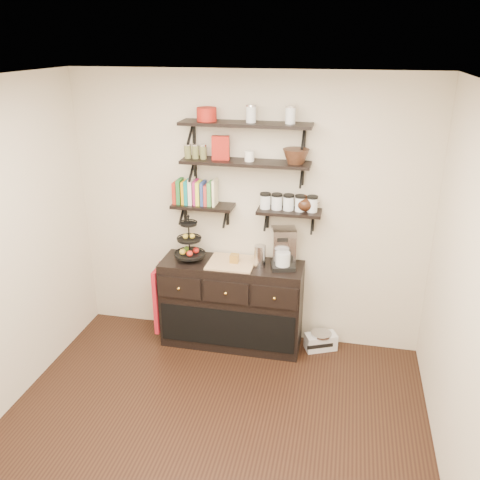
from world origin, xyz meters
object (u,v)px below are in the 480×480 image
at_px(sideboard, 232,304).
at_px(coffee_maker, 284,248).
at_px(fruit_stand, 190,245).
at_px(radio, 321,341).

bearing_deg(sideboard, coffee_maker, 3.11).
bearing_deg(fruit_stand, coffee_maker, 1.52).
xyz_separation_m(fruit_stand, radio, (1.33, 0.06, -0.96)).
bearing_deg(sideboard, radio, 4.23).
height_order(fruit_stand, radio, fruit_stand).
relative_size(fruit_stand, coffee_maker, 1.11).
bearing_deg(radio, fruit_stand, 158.80).
relative_size(fruit_stand, radio, 1.29).
xyz_separation_m(sideboard, fruit_stand, (-0.42, 0.00, 0.60)).
distance_m(fruit_stand, radio, 1.64).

